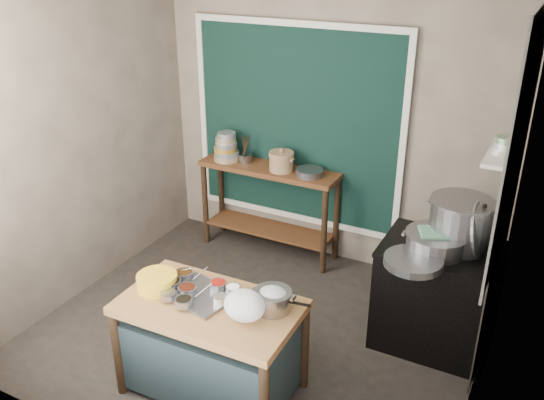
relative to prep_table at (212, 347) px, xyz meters
The scene contains 30 objects.
floor 0.84m from the prep_table, 93.81° to the left, with size 3.50×3.00×0.02m, color #2A2520.
back_wall 2.48m from the prep_table, 91.27° to the left, with size 3.50×0.02×2.80m, color gray.
left_wall 2.21m from the prep_table, 157.49° to the left, with size 0.02×3.00×2.80m, color gray.
right_wall 2.13m from the prep_table, 23.68° to the left, with size 0.02×3.00×2.80m, color gray.
curtain_panel 2.46m from the prep_table, 100.21° to the left, with size 2.10×0.02×1.90m, color black.
curtain_frame 2.45m from the prep_table, 100.26° to the left, with size 2.22×0.03×2.02m, color beige, non-canonical shape.
tile_panel 2.59m from the prep_table, 37.65° to the left, with size 0.02×1.70×1.70m, color #B2B2AA.
soot_patch 2.22m from the prep_table, 39.64° to the left, with size 0.01×1.30×1.30m, color black.
wall_shelf 2.56m from the prep_table, 45.36° to the left, with size 0.22×0.70×0.03m, color beige.
prep_table is the anchor object (origin of this frame).
back_counter 2.12m from the prep_table, 106.47° to the left, with size 1.45×0.40×0.95m, color #522A17.
stove_block 1.84m from the prep_table, 45.00° to the left, with size 0.90×0.68×0.85m, color black.
stove_top 1.90m from the prep_table, 45.00° to the left, with size 0.92×0.69×0.03m, color black.
condiment_tray 0.41m from the prep_table, 158.71° to the left, with size 0.52×0.37×0.02m, color gray.
condiment_bowls 0.46m from the prep_table, 164.95° to the left, with size 0.55×0.41×0.06m.
yellow_basin 0.61m from the prep_table, behind, with size 0.29×0.29×0.11m, color gold.
saucepan 0.63m from the prep_table, 18.72° to the left, with size 0.27×0.27×0.15m, color gray, non-canonical shape.
plastic_bag_a 0.57m from the prep_table, ahead, with size 0.28×0.24×0.21m, color white.
plastic_bag_b 0.64m from the prep_table, 18.06° to the left, with size 0.24×0.20×0.18m, color white.
bowl_stack 2.38m from the prep_table, 118.38° to the left, with size 0.27×0.27×0.30m.
utensil_cup 2.30m from the prep_table, 113.23° to the left, with size 0.15×0.15×0.09m, color gray.
ceramic_crock 2.15m from the prep_table, 102.59° to the left, with size 0.26×0.26×0.17m, color olive, non-canonical shape.
wide_bowl 2.10m from the prep_table, 94.15° to the left, with size 0.27×0.27×0.07m, color gray.
stock_pot 2.07m from the prep_table, 44.99° to the left, with size 0.50×0.50×0.39m, color gray, non-canonical shape.
pot_lid 2.12m from the prep_table, 40.39° to the left, with size 0.43×0.43×0.02m, color gray.
steamer 1.83m from the prep_table, 44.13° to the left, with size 0.47×0.47×0.15m, color gray, non-canonical shape.
green_cloth 1.86m from the prep_table, 44.13° to the left, with size 0.25×0.19×0.02m, color #578D6B.
shallow_pan 1.58m from the prep_table, 39.04° to the left, with size 0.43×0.43×0.06m, color gray.
shelf_bowl_stack 2.56m from the prep_table, 44.19° to the left, with size 0.16×0.16×0.13m.
shelf_bowl_green 2.69m from the prep_table, 48.28° to the left, with size 0.15×0.15×0.05m, color gray.
Camera 1 is at (1.96, -3.48, 3.05)m, focal length 38.00 mm.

